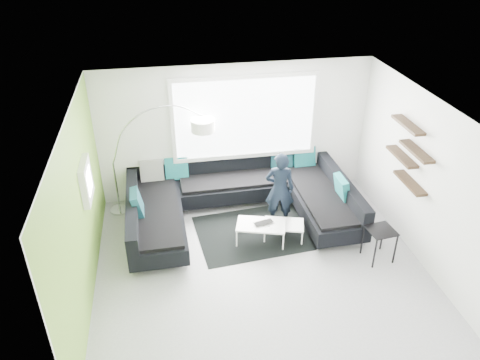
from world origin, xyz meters
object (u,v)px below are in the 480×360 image
side_table (379,244)px  laptop (265,224)px  person (280,189)px  coffee_table (272,231)px  arc_lamp (113,163)px  sectional_sofa (240,203)px

side_table → laptop: (-1.83, 0.81, 0.08)m
side_table → person: size_ratio=0.40×
side_table → laptop: bearing=156.2°
coffee_table → side_table: side_table is taller
coffee_table → arc_lamp: arc_lamp is taller
sectional_sofa → side_table: 2.64m
sectional_sofa → coffee_table: (0.47, -0.69, -0.22)m
arc_lamp → coffee_table: bearing=-26.9°
side_table → person: 2.02m
person → laptop: person is taller
person → laptop: 0.78m
sectional_sofa → coffee_table: sectional_sofa is taller
side_table → person: (-1.43, 1.36, 0.45)m
arc_lamp → person: arc_lamp is taller
sectional_sofa → arc_lamp: arc_lamp is taller
person → arc_lamp: bearing=-4.9°
side_table → laptop: 2.00m
coffee_table → arc_lamp: (-2.81, 1.46, 0.90)m
arc_lamp → person: bearing=-16.9°
person → side_table: bearing=148.9°
side_table → person: person is taller
coffee_table → arc_lamp: size_ratio=0.52×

